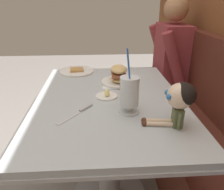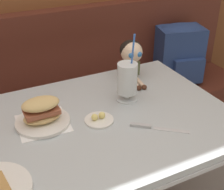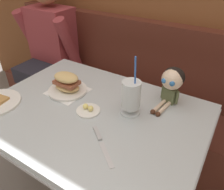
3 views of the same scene
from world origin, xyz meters
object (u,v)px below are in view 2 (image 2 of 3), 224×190
butter_knife (149,127)px  backpack (180,52)px  sandwich_plate (42,114)px  butter_saucer (99,119)px  seated_doll (132,54)px  milkshake_glass (127,80)px

butter_knife → backpack: (0.72, 0.75, -0.09)m
sandwich_plate → butter_saucer: 0.23m
butter_saucer → seated_doll: size_ratio=0.53×
butter_knife → backpack: size_ratio=0.48×
butter_saucer → seated_doll: (0.32, 0.29, 0.12)m
butter_knife → backpack: backpack is taller
sandwich_plate → butter_saucer: size_ratio=1.83×
milkshake_glass → sandwich_plate: bearing=-178.0°
sandwich_plate → butter_saucer: sandwich_plate is taller
milkshake_glass → seated_doll: 0.23m
milkshake_glass → sandwich_plate: milkshake_glass is taller
milkshake_glass → butter_saucer: 0.23m
butter_knife → seated_doll: (0.16, 0.42, 0.12)m
butter_saucer → butter_knife: 0.21m
milkshake_glass → backpack: 0.89m
seated_doll → butter_knife: bearing=-110.2°
seated_doll → butter_saucer: bearing=-137.2°
milkshake_glass → butter_saucer: (-0.18, -0.10, -0.09)m
milkshake_glass → backpack: size_ratio=0.78×
butter_saucer → milkshake_glass: bearing=28.3°
sandwich_plate → butter_saucer: (0.21, -0.09, -0.04)m
sandwich_plate → butter_knife: size_ratio=1.12×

